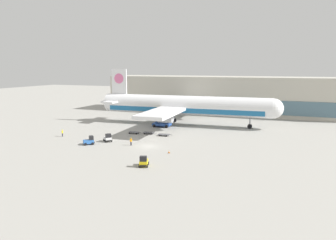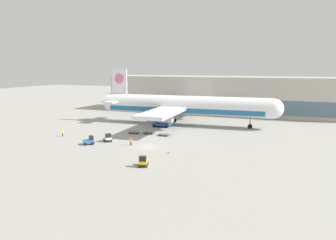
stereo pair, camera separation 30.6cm
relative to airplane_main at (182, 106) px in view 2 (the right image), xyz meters
The scene contains 13 objects.
ground_plane 30.09m from the airplane_main, 85.19° to the right, with size 400.00×400.00×0.00m, color #9E9B93.
terminal_building 32.22m from the airplane_main, 79.74° to the left, with size 90.00×18.20×14.00m.
airplane_main is the anchor object (origin of this frame).
scissor_lift_loader 8.18m from the airplane_main, 125.49° to the right, with size 5.37×3.64×4.62m.
baggage_tug_foreground 44.19m from the airplane_main, 79.36° to the right, with size 2.29×2.76×2.00m.
baggage_tug_mid 34.85m from the airplane_main, 108.36° to the right, with size 2.74×2.72×2.00m.
baggage_tug_far 30.23m from the airplane_main, 106.62° to the right, with size 2.75×2.71×2.00m.
baggage_dolly_lead 19.99m from the airplane_main, 111.95° to the right, with size 3.74×1.68×0.48m.
baggage_dolly_second 17.94m from the airplane_main, 101.15° to the right, with size 3.74×1.68×0.48m.
baggage_dolly_third 18.49m from the airplane_main, 85.49° to the right, with size 3.74×1.68×0.48m.
ground_crew_near 30.35m from the airplane_main, 92.98° to the right, with size 0.36×0.52×1.82m.
ground_crew_far 36.17m from the airplane_main, 128.89° to the right, with size 0.29×0.56×1.82m.
traffic_cone_near 34.54m from the airplane_main, 74.85° to the right, with size 0.40×0.40×0.59m.
Camera 2 is at (31.06, -64.51, 17.61)m, focal length 35.00 mm.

